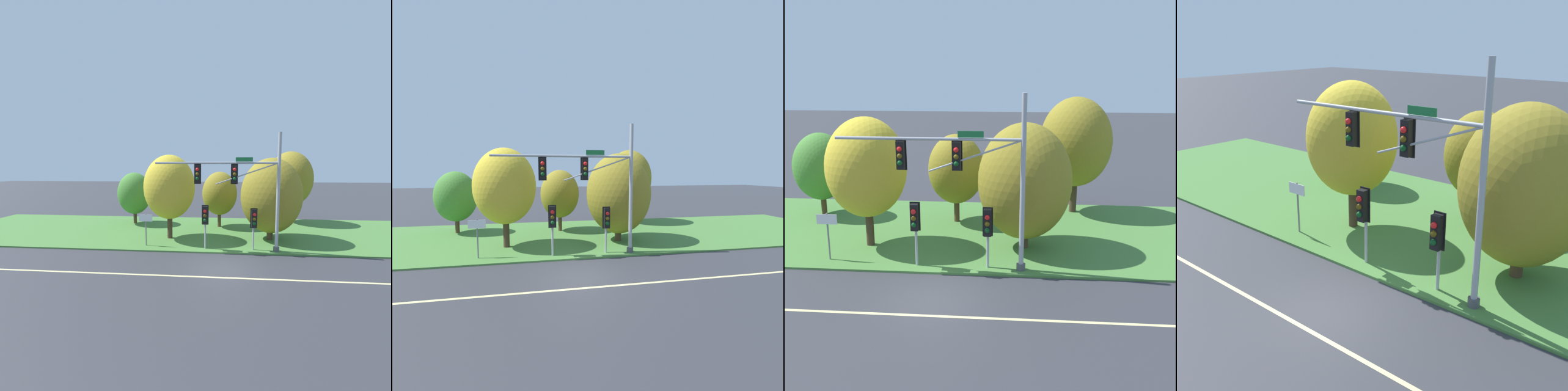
{
  "view_description": "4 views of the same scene",
  "coord_description": "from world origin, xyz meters",
  "views": [
    {
      "loc": [
        -0.29,
        -14.24,
        5.78
      ],
      "look_at": [
        -1.84,
        3.06,
        3.8
      ],
      "focal_mm": 24.0,
      "sensor_mm": 36.0,
      "label": 1
    },
    {
      "loc": [
        -1.93,
        -12.01,
        5.03
      ],
      "look_at": [
        0.88,
        2.97,
        3.68
      ],
      "focal_mm": 24.0,
      "sensor_mm": 36.0,
      "label": 2
    },
    {
      "loc": [
        3.46,
        -17.36,
        9.02
      ],
      "look_at": [
        1.64,
        4.16,
        3.23
      ],
      "focal_mm": 45.0,
      "sensor_mm": 36.0,
      "label": 3
    },
    {
      "loc": [
        10.12,
        -9.56,
        8.55
      ],
      "look_at": [
        -1.5,
        3.98,
        2.55
      ],
      "focal_mm": 45.0,
      "sensor_mm": 36.0,
      "label": 4
    }
  ],
  "objects": [
    {
      "name": "ground_plane",
      "position": [
        0.0,
        0.0,
        0.0
      ],
      "size": [
        160.0,
        160.0,
        0.0
      ],
      "primitive_type": "plane",
      "color": "#333338"
    },
    {
      "name": "lane_stripe",
      "position": [
        0.0,
        -1.2,
        0.0
      ],
      "size": [
        36.0,
        0.16,
        0.01
      ],
      "primitive_type": "cube",
      "color": "beige",
      "rests_on": "ground"
    },
    {
      "name": "grass_verge",
      "position": [
        0.0,
        8.25,
        0.05
      ],
      "size": [
        48.0,
        11.5,
        0.1
      ],
      "primitive_type": "cube",
      "color": "#477A38",
      "rests_on": "ground"
    },
    {
      "name": "traffic_signal_mast",
      "position": [
        1.37,
        3.09,
        4.64
      ],
      "size": [
        8.32,
        0.49,
        7.81
      ],
      "color": "#9EA0A5",
      "rests_on": "grass_verge"
    },
    {
      "name": "pedestrian_signal_near_kerb",
      "position": [
        -1.2,
        3.09,
        2.28
      ],
      "size": [
        0.46,
        0.55,
        3.03
      ],
      "color": "#9EA0A5",
      "rests_on": "grass_verge"
    },
    {
      "name": "pedestrian_signal_further_along",
      "position": [
        2.06,
        3.1,
        2.14
      ],
      "size": [
        0.46,
        0.55,
        2.86
      ],
      "color": "#9EA0A5",
      "rests_on": "grass_verge"
    },
    {
      "name": "route_sign_post",
      "position": [
        -5.45,
        3.57,
        1.65
      ],
      "size": [
        0.97,
        0.08,
        2.28
      ],
      "color": "slate",
      "rests_on": "grass_verge"
    },
    {
      "name": "tree_nearest_road",
      "position": [
        -8.54,
        10.63,
        3.08
      ],
      "size": [
        3.26,
        3.26,
        5.02
      ],
      "color": "#4C3823",
      "rests_on": "grass_verge"
    },
    {
      "name": "tree_left_of_mast",
      "position": [
        -4.11,
        5.66,
        4.12
      ],
      "size": [
        3.98,
        3.98,
        6.52
      ],
      "color": "#423021",
      "rests_on": "grass_verge"
    },
    {
      "name": "tree_behind_signpost",
      "position": [
        -0.22,
        9.91,
        3.22
      ],
      "size": [
        3.21,
        3.21,
        5.14
      ],
      "color": "#4C3823",
      "rests_on": "grass_verge"
    },
    {
      "name": "tree_mid_verge",
      "position": [
        3.68,
        5.97,
        3.5
      ],
      "size": [
        4.59,
        4.59,
        6.28
      ],
      "color": "#4C3823",
      "rests_on": "grass_verge"
    },
    {
      "name": "tree_tall_centre",
      "position": [
        6.76,
        12.47,
        4.46
      ],
      "size": [
        4.34,
        4.34,
        7.09
      ],
      "color": "#423021",
      "rests_on": "grass_verge"
    }
  ]
}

